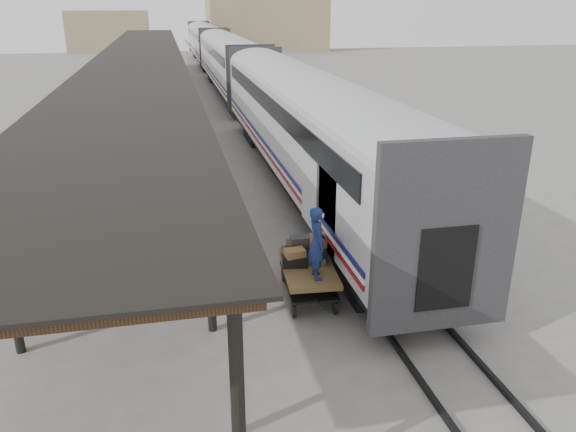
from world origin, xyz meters
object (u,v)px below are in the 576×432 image
(baggage_cart, at_px, (308,273))
(pedestrian, at_px, (154,132))
(porter, at_px, (317,243))
(luggage_tug, at_px, (160,132))

(baggage_cart, xyz_separation_m, pedestrian, (-3.95, 16.73, 0.20))
(baggage_cart, xyz_separation_m, porter, (0.04, -0.65, 1.10))
(pedestrian, bearing_deg, porter, 96.33)
(baggage_cart, height_order, luggage_tug, luggage_tug)
(porter, height_order, pedestrian, porter)
(luggage_tug, distance_m, pedestrian, 1.03)
(luggage_tug, bearing_deg, pedestrian, -112.23)
(porter, xyz_separation_m, pedestrian, (-3.98, 17.38, -0.90))
(baggage_cart, distance_m, luggage_tug, 18.08)
(luggage_tug, distance_m, porter, 18.75)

